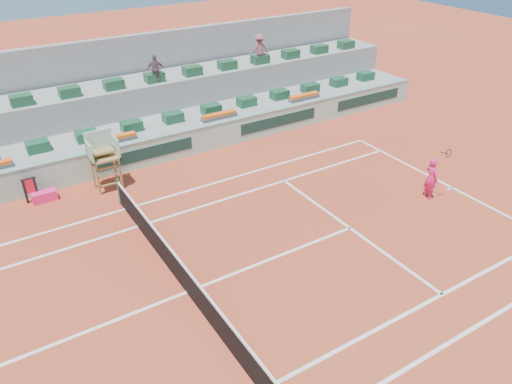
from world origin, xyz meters
TOP-DOWN VIEW (x-y plane):
  - ground at (0.00, 0.00)m, footprint 90.00×90.00m
  - seating_tier_lower at (0.00, 10.70)m, footprint 36.00×4.00m
  - seating_tier_upper at (0.00, 12.30)m, footprint 36.00×2.40m
  - stadium_back_wall at (0.00, 13.90)m, footprint 36.00×0.40m
  - player_bag at (-2.43, 7.73)m, footprint 0.92×0.41m
  - spectator_mid at (4.02, 11.46)m, footprint 0.85×0.59m
  - spectator_right at (9.89, 11.60)m, footprint 1.11×0.76m
  - court_lines at (0.00, 0.00)m, footprint 23.89×11.09m
  - tennis_net at (0.00, 0.00)m, footprint 0.10×11.97m
  - advertising_hoarding at (0.02, 8.50)m, footprint 36.00×0.34m
  - umpire_chair at (0.00, 7.50)m, footprint 1.10×0.90m
  - seat_row_lower at (0.00, 9.80)m, footprint 32.90×0.60m
  - seat_row_upper at (0.00, 11.70)m, footprint 32.90×0.60m
  - flower_planters at (-1.50, 9.00)m, footprint 26.80×0.36m
  - towel_rack at (-2.83, 7.91)m, footprint 0.53×0.09m
  - tennis_player at (10.47, 0.04)m, footprint 0.52×0.90m

SIDE VIEW (x-z plane):
  - ground at x=0.00m, z-range 0.00..0.00m
  - court_lines at x=0.00m, z-range 0.00..0.01m
  - player_bag at x=-2.43m, z-range 0.00..0.41m
  - tennis_net at x=0.00m, z-range -0.02..1.08m
  - seating_tier_lower at x=0.00m, z-range 0.00..1.20m
  - towel_rack at x=-2.83m, z-range 0.09..1.12m
  - advertising_hoarding at x=0.02m, z-range 0.00..1.26m
  - tennis_player at x=10.47m, z-range -0.28..2.00m
  - seating_tier_upper at x=0.00m, z-range 0.00..2.60m
  - flower_planters at x=-1.50m, z-range 1.19..1.47m
  - seat_row_lower at x=0.00m, z-range 1.20..1.64m
  - umpire_chair at x=0.00m, z-range 0.34..2.74m
  - stadium_back_wall at x=0.00m, z-range 0.00..4.40m
  - seat_row_upper at x=0.00m, z-range 2.60..3.04m
  - spectator_mid at x=4.02m, z-range 2.60..3.94m
  - spectator_right at x=9.89m, z-range 2.60..4.17m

